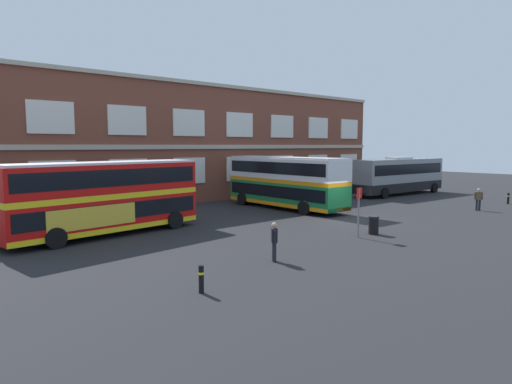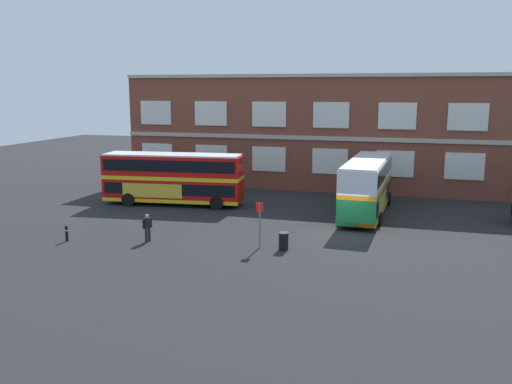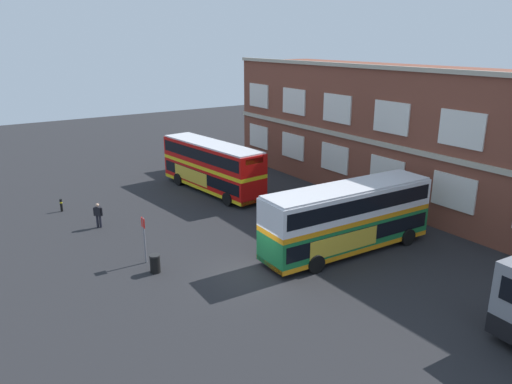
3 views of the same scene
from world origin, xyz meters
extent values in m
plane|color=#232326|center=(0.00, 2.00, 0.00)|extent=(120.00, 120.00, 0.00)
cube|color=brown|center=(-0.48, 18.00, 5.04)|extent=(44.46, 8.00, 10.09)
cube|color=#B2A893|center=(-0.48, 13.92, 4.84)|extent=(44.46, 0.16, 0.36)
cube|color=#B2A893|center=(-0.48, 13.95, 10.24)|extent=(44.46, 0.28, 0.30)
cube|color=silver|center=(-19.93, 13.94, 2.82)|extent=(3.11, 0.12, 2.22)
cube|color=silver|center=(-14.37, 13.94, 2.82)|extent=(3.11, 0.12, 2.22)
cube|color=silver|center=(-8.81, 13.94, 2.82)|extent=(3.11, 0.12, 2.22)
cube|color=silver|center=(-3.25, 13.94, 2.82)|extent=(3.11, 0.12, 2.22)
cube|color=silver|center=(2.30, 13.94, 2.82)|extent=(3.11, 0.12, 2.22)
cube|color=silver|center=(-19.93, 13.94, 6.86)|extent=(3.11, 0.12, 2.22)
cube|color=silver|center=(-14.37, 13.94, 6.86)|extent=(3.11, 0.12, 2.22)
cube|color=silver|center=(-8.81, 13.94, 6.86)|extent=(3.11, 0.12, 2.22)
cube|color=silver|center=(-3.25, 13.94, 6.86)|extent=(3.11, 0.12, 2.22)
cube|color=silver|center=(2.30, 13.94, 6.86)|extent=(3.11, 0.12, 2.22)
cube|color=red|center=(-14.43, 5.58, 1.23)|extent=(11.21, 3.72, 1.75)
cube|color=black|center=(-14.43, 5.58, 1.44)|extent=(10.78, 3.71, 0.90)
cube|color=yellow|center=(-14.43, 5.58, 2.25)|extent=(11.21, 3.72, 0.30)
cube|color=red|center=(-14.43, 5.58, 3.17)|extent=(11.21, 3.72, 1.55)
cube|color=black|center=(-14.43, 5.58, 3.25)|extent=(10.78, 3.71, 0.90)
cube|color=yellow|center=(-14.43, 5.58, 0.49)|extent=(11.21, 3.74, 0.28)
cube|color=silver|center=(-14.43, 5.58, 4.01)|extent=(10.98, 3.60, 0.12)
cube|color=gold|center=(-15.60, 4.16, 1.31)|extent=(4.82, 0.55, 1.10)
cube|color=yellow|center=(-8.99, 6.17, 3.60)|extent=(0.24, 1.65, 0.40)
cylinder|color=black|center=(-10.47, 4.73, 0.52)|extent=(1.07, 0.43, 1.04)
cylinder|color=black|center=(-10.74, 7.27, 0.52)|extent=(1.07, 0.43, 1.04)
cylinder|color=black|center=(-17.57, 3.96, 0.52)|extent=(1.07, 0.43, 1.04)
cylinder|color=black|center=(-17.85, 6.50, 0.52)|extent=(1.07, 0.43, 1.04)
cube|color=#197038|center=(0.65, 6.37, 1.23)|extent=(2.93, 11.08, 1.75)
cube|color=black|center=(0.65, 6.37, 1.44)|extent=(2.95, 10.64, 0.90)
cube|color=orange|center=(0.65, 6.37, 2.25)|extent=(2.93, 11.08, 0.30)
cube|color=silver|center=(0.65, 6.37, 3.17)|extent=(2.93, 11.08, 1.55)
cube|color=black|center=(0.65, 6.37, 3.25)|extent=(2.95, 10.64, 0.90)
cube|color=orange|center=(0.65, 6.37, 0.49)|extent=(2.95, 11.08, 0.28)
cube|color=silver|center=(0.65, 6.37, 4.01)|extent=(2.82, 10.86, 0.12)
cube|color=gold|center=(1.89, 5.01, 1.31)|extent=(0.20, 4.84, 1.10)
cube|color=yellow|center=(0.83, 11.84, 3.60)|extent=(1.66, 0.12, 0.40)
cylinder|color=black|center=(2.05, 10.18, 0.52)|extent=(0.36, 1.05, 1.04)
cylinder|color=black|center=(-0.50, 10.26, 0.52)|extent=(0.36, 1.05, 1.04)
cylinder|color=black|center=(1.81, 3.03, 0.52)|extent=(0.36, 1.05, 1.04)
cylinder|color=black|center=(-0.74, 3.12, 0.52)|extent=(0.36, 1.05, 1.04)
cylinder|color=black|center=(-11.47, -4.84, 0.42)|extent=(0.22, 0.22, 0.85)
cylinder|color=black|center=(-11.34, -4.68, 0.42)|extent=(0.22, 0.22, 0.85)
cube|color=black|center=(-11.41, -4.76, 1.15)|extent=(0.43, 0.46, 0.60)
cylinder|color=black|center=(-11.56, -4.97, 1.12)|extent=(0.15, 0.15, 0.57)
cylinder|color=black|center=(-11.25, -4.55, 1.12)|extent=(0.15, 0.15, 0.57)
sphere|color=tan|center=(-11.41, -4.76, 1.59)|extent=(0.22, 0.22, 0.22)
cylinder|color=slate|center=(-4.50, -4.17, 1.35)|extent=(0.10, 0.10, 2.70)
cube|color=red|center=(-4.50, -4.19, 2.42)|extent=(0.44, 0.04, 0.56)
cylinder|color=black|center=(-3.07, -4.19, 0.47)|extent=(0.56, 0.56, 0.95)
cylinder|color=black|center=(-3.07, -4.19, 0.99)|extent=(0.60, 0.60, 0.08)
cylinder|color=black|center=(-16.14, -6.11, 0.47)|extent=(0.18, 0.18, 0.95)
cylinder|color=yellow|center=(-16.14, -6.11, 0.68)|extent=(0.19, 0.19, 0.08)
camera|label=1|loc=(-24.66, -18.37, 4.96)|focal=31.68mm
camera|label=2|loc=(3.94, -33.83, 9.16)|focal=38.55mm
camera|label=3|loc=(19.92, -12.93, 12.14)|focal=34.17mm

